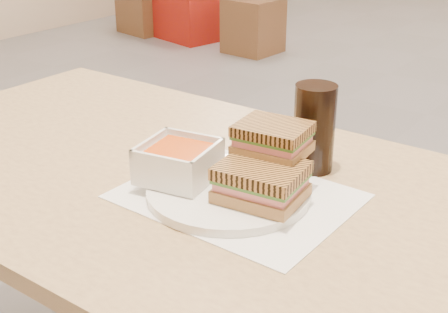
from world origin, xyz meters
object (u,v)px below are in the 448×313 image
Objects in this scene: main_table at (165,224)px; plate at (229,191)px; panini_lower at (261,182)px; bg_chair_0r at (253,26)px; bg_chair_0l at (147,6)px; cola_glass at (314,128)px; soup_bowl at (179,163)px.

plate is at bearing -6.36° from main_table.
main_table is 8.84× the size of panini_lower.
plate is 3.86m from bg_chair_0r.
plate is 4.60m from bg_chair_0l.
panini_lower is 0.90× the size of cola_glass.
main_table is at bearing 151.83° from soup_bowl.
bg_chair_0r is at bearing 124.15° from panini_lower.
main_table is 2.95× the size of bg_chair_0r.
main_table is 0.20m from plate.
main_table is at bearing -58.49° from bg_chair_0r.
soup_bowl is at bearing -28.17° from main_table.
soup_bowl is 0.32× the size of bg_chair_0r.
bg_chair_0l is at bearing 133.82° from main_table.
cola_glass is (0.14, 0.19, 0.03)m from soup_bowl.
cola_glass is 4.53m from bg_chair_0l.
bg_chair_0l is (-3.29, 3.05, -0.60)m from cola_glass.
panini_lower is at bearing -44.37° from bg_chair_0l.
bg_chair_0l is (-3.15, 3.24, -0.57)m from soup_bowl.
main_table is at bearing -144.45° from cola_glass.
soup_bowl is at bearing -45.85° from bg_chair_0l.
main_table is 4.46m from bg_chair_0l.
bg_chair_0r is at bearing 122.15° from soup_bowl.
main_table is at bearing -46.18° from bg_chair_0l.
cola_glass is 0.37× the size of bg_chair_0r.
main_table is 0.32m from cola_glass.
plate is at bearing 14.57° from soup_bowl.
bg_chair_0l is at bearing 137.14° from cola_glass.
cola_glass is 0.33× the size of bg_chair_0l.
bg_chair_0r is (-2.10, 3.19, -0.55)m from plate.
cola_glass is 3.76m from bg_chair_0r.
cola_glass is at bearing 54.00° from soup_bowl.
soup_bowl is 0.28× the size of bg_chair_0l.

